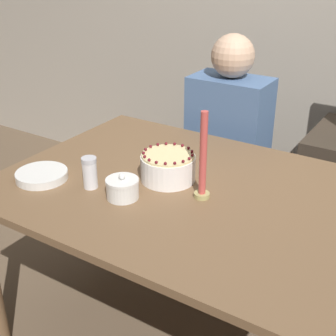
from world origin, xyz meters
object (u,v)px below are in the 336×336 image
(sugar_bowl, at_px, (122,188))
(cake, at_px, (168,167))
(sugar_shaker, at_px, (90,172))
(candle, at_px, (203,163))
(person_man_blue_shirt, at_px, (226,163))

(sugar_bowl, bearing_deg, cake, 73.47)
(sugar_bowl, distance_m, sugar_shaker, 0.15)
(sugar_bowl, relative_size, candle, 0.37)
(sugar_bowl, relative_size, sugar_shaker, 0.99)
(sugar_bowl, xyz_separation_m, candle, (0.24, 0.16, 0.10))
(candle, bearing_deg, cake, 163.31)
(cake, distance_m, sugar_shaker, 0.30)
(sugar_shaker, height_order, candle, candle)
(sugar_bowl, height_order, person_man_blue_shirt, person_man_blue_shirt)
(cake, xyz_separation_m, candle, (0.18, -0.05, 0.08))
(sugar_shaker, bearing_deg, candle, 21.80)
(cake, distance_m, candle, 0.21)
(candle, bearing_deg, sugar_bowl, -147.23)
(sugar_bowl, xyz_separation_m, person_man_blue_shirt, (-0.01, 0.92, -0.27))
(person_man_blue_shirt, bearing_deg, sugar_shaker, 81.49)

